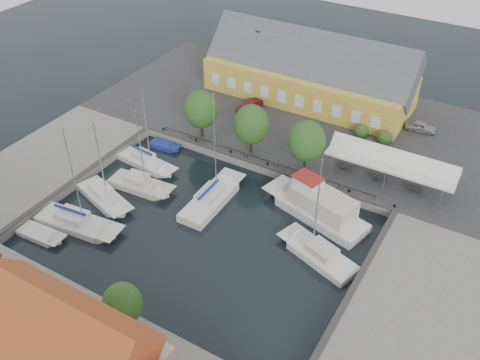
{
  "coord_description": "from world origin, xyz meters",
  "views": [
    {
      "loc": [
        23.83,
        -34.49,
        36.88
      ],
      "look_at": [
        0.0,
        6.0,
        1.5
      ],
      "focal_mm": 40.0,
      "sensor_mm": 36.0,
      "label": 1
    }
  ],
  "objects_px": {
    "west_boat_b": "(140,186)",
    "west_boat_a": "(146,163)",
    "car_red": "(250,106)",
    "west_boat_c": "(104,198)",
    "launch_nw": "(165,147)",
    "launch_sw": "(41,236)",
    "warehouse": "(306,73)",
    "tent_canopy": "(391,163)",
    "east_boat_b": "(319,255)",
    "car_silver": "(421,127)",
    "trawler": "(318,208)",
    "west_boat_d": "(77,224)",
    "center_sailboat": "(212,200)"
  },
  "relations": [
    {
      "from": "trawler",
      "to": "west_boat_b",
      "type": "height_order",
      "value": "west_boat_b"
    },
    {
      "from": "tent_canopy",
      "to": "east_boat_b",
      "type": "distance_m",
      "value": 14.23
    },
    {
      "from": "launch_nw",
      "to": "launch_sw",
      "type": "bearing_deg",
      "value": -92.59
    },
    {
      "from": "center_sailboat",
      "to": "car_red",
      "type": "bearing_deg",
      "value": 107.16
    },
    {
      "from": "east_boat_b",
      "to": "launch_sw",
      "type": "xyz_separation_m",
      "value": [
        -25.28,
        -11.44,
        -0.17
      ]
    },
    {
      "from": "car_red",
      "to": "west_boat_c",
      "type": "height_order",
      "value": "west_boat_c"
    },
    {
      "from": "car_silver",
      "to": "launch_nw",
      "type": "height_order",
      "value": "car_silver"
    },
    {
      "from": "center_sailboat",
      "to": "west_boat_a",
      "type": "relative_size",
      "value": 1.23
    },
    {
      "from": "warehouse",
      "to": "launch_nw",
      "type": "distance_m",
      "value": 22.36
    },
    {
      "from": "car_red",
      "to": "west_boat_c",
      "type": "bearing_deg",
      "value": -88.24
    },
    {
      "from": "launch_sw",
      "to": "launch_nw",
      "type": "xyz_separation_m",
      "value": [
        0.88,
        19.41,
        -0.0
      ]
    },
    {
      "from": "west_boat_b",
      "to": "launch_nw",
      "type": "distance_m",
      "value": 8.49
    },
    {
      "from": "trawler",
      "to": "center_sailboat",
      "type": "bearing_deg",
      "value": -160.85
    },
    {
      "from": "west_boat_b",
      "to": "west_boat_d",
      "type": "bearing_deg",
      "value": -99.98
    },
    {
      "from": "car_silver",
      "to": "launch_sw",
      "type": "distance_m",
      "value": 46.73
    },
    {
      "from": "west_boat_d",
      "to": "warehouse",
      "type": "bearing_deg",
      "value": 76.18
    },
    {
      "from": "west_boat_a",
      "to": "launch_sw",
      "type": "height_order",
      "value": "west_boat_a"
    },
    {
      "from": "tent_canopy",
      "to": "car_red",
      "type": "relative_size",
      "value": 3.46
    },
    {
      "from": "car_red",
      "to": "west_boat_c",
      "type": "distance_m",
      "value": 24.19
    },
    {
      "from": "west_boat_d",
      "to": "west_boat_c",
      "type": "bearing_deg",
      "value": 96.61
    },
    {
      "from": "warehouse",
      "to": "trawler",
      "type": "height_order",
      "value": "warehouse"
    },
    {
      "from": "west_boat_b",
      "to": "west_boat_a",
      "type": "bearing_deg",
      "value": 119.58
    },
    {
      "from": "launch_nw",
      "to": "center_sailboat",
      "type": "bearing_deg",
      "value": -29.13
    },
    {
      "from": "car_red",
      "to": "launch_nw",
      "type": "relative_size",
      "value": 0.96
    },
    {
      "from": "car_silver",
      "to": "west_boat_d",
      "type": "distance_m",
      "value": 43.07
    },
    {
      "from": "car_silver",
      "to": "west_boat_a",
      "type": "xyz_separation_m",
      "value": [
        -26.27,
        -22.5,
        -1.39
      ]
    },
    {
      "from": "center_sailboat",
      "to": "warehouse",
      "type": "bearing_deg",
      "value": 92.21
    },
    {
      "from": "tent_canopy",
      "to": "west_boat_c",
      "type": "distance_m",
      "value": 31.45
    },
    {
      "from": "center_sailboat",
      "to": "west_boat_b",
      "type": "distance_m",
      "value": 8.58
    },
    {
      "from": "car_red",
      "to": "west_boat_d",
      "type": "xyz_separation_m",
      "value": [
        -4.25,
        -28.31,
        -1.4
      ]
    },
    {
      "from": "warehouse",
      "to": "car_silver",
      "type": "xyz_separation_m",
      "value": [
        16.73,
        -1.27,
        -2.77
      ]
    },
    {
      "from": "west_boat_b",
      "to": "launch_sw",
      "type": "relative_size",
      "value": 1.99
    },
    {
      "from": "tent_canopy",
      "to": "car_red",
      "type": "height_order",
      "value": "tent_canopy"
    },
    {
      "from": "trawler",
      "to": "west_boat_c",
      "type": "height_order",
      "value": "west_boat_c"
    },
    {
      "from": "warehouse",
      "to": "east_boat_b",
      "type": "distance_m",
      "value": 31.31
    },
    {
      "from": "warehouse",
      "to": "launch_sw",
      "type": "xyz_separation_m",
      "value": [
        -10.88,
        -38.93,
        -4.34
      ]
    },
    {
      "from": "west_boat_c",
      "to": "launch_nw",
      "type": "relative_size",
      "value": 2.58
    },
    {
      "from": "car_silver",
      "to": "car_red",
      "type": "distance_m",
      "value": 22.23
    },
    {
      "from": "east_boat_b",
      "to": "launch_sw",
      "type": "distance_m",
      "value": 27.75
    },
    {
      "from": "tent_canopy",
      "to": "car_red",
      "type": "bearing_deg",
      "value": 163.54
    },
    {
      "from": "west_boat_c",
      "to": "west_boat_d",
      "type": "height_order",
      "value": "west_boat_d"
    },
    {
      "from": "west_boat_c",
      "to": "launch_nw",
      "type": "xyz_separation_m",
      "value": [
        -0.63,
        11.75,
        -0.17
      ]
    },
    {
      "from": "launch_nw",
      "to": "tent_canopy",
      "type": "bearing_deg",
      "value": 12.03
    },
    {
      "from": "west_boat_a",
      "to": "west_boat_b",
      "type": "height_order",
      "value": "west_boat_a"
    },
    {
      "from": "tent_canopy",
      "to": "trawler",
      "type": "height_order",
      "value": "trawler"
    },
    {
      "from": "trawler",
      "to": "east_boat_b",
      "type": "xyz_separation_m",
      "value": [
        2.62,
        -5.59,
        -0.76
      ]
    },
    {
      "from": "car_silver",
      "to": "trawler",
      "type": "distance_m",
      "value": 21.23
    },
    {
      "from": "center_sailboat",
      "to": "west_boat_a",
      "type": "height_order",
      "value": "center_sailboat"
    },
    {
      "from": "west_boat_c",
      "to": "trawler",
      "type": "bearing_deg",
      "value": 23.89
    },
    {
      "from": "car_red",
      "to": "launch_nw",
      "type": "bearing_deg",
      "value": -101.25
    }
  ]
}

